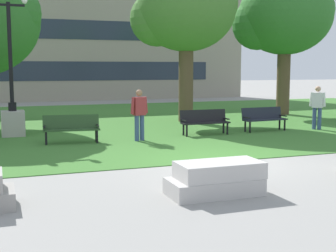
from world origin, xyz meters
TOP-DOWN VIEW (x-y plane):
  - ground_plane at (0.00, 0.00)m, footprint 140.00×140.00m
  - grass_lawn at (0.00, 10.00)m, footprint 40.00×20.00m
  - concrete_block_left at (-1.45, -2.78)m, footprint 1.84×0.90m
  - park_bench_near_left at (1.69, 4.66)m, footprint 1.80×0.55m
  - park_bench_near_right at (-3.16, 4.42)m, footprint 1.85×0.72m
  - park_bench_far_right at (4.27, 4.82)m, footprint 1.83×0.65m
  - lamp_post_right at (-4.89, 6.70)m, footprint 1.32×0.80m
  - tree_near_right at (2.61, 8.89)m, footprint 4.64×4.42m
  - tree_far_right at (8.62, 10.16)m, footprint 5.03×4.79m
  - person_bystander_near_lawn at (6.47, 4.46)m, footprint 0.51×0.52m
  - person_bystander_far_lawn at (-0.95, 4.09)m, footprint 0.67×0.33m
  - building_facade_distant at (0.90, 24.50)m, footprint 25.82×1.03m

SIDE VIEW (x-z plane):
  - ground_plane at x=0.00m, z-range 0.00..0.00m
  - grass_lawn at x=0.00m, z-range 0.00..0.02m
  - concrete_block_left at x=-1.45m, z-range -0.01..0.63m
  - park_bench_near_left at x=1.69m, z-range 0.09..0.99m
  - park_bench_near_right at x=-3.16m, z-range 0.09..0.99m
  - park_bench_far_right at x=4.27m, z-range 0.09..0.99m
  - person_bystander_near_lawn at x=6.47m, z-range 0.13..1.84m
  - person_bystander_far_lawn at x=-0.95m, z-range 0.13..1.84m
  - lamp_post_right at x=-4.89m, z-range -1.49..3.59m
  - tree_near_right at x=2.61m, z-range 1.50..8.40m
  - tree_far_right at x=8.62m, z-range 1.48..8.64m
  - building_facade_distant at x=0.90m, z-range -0.01..10.80m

